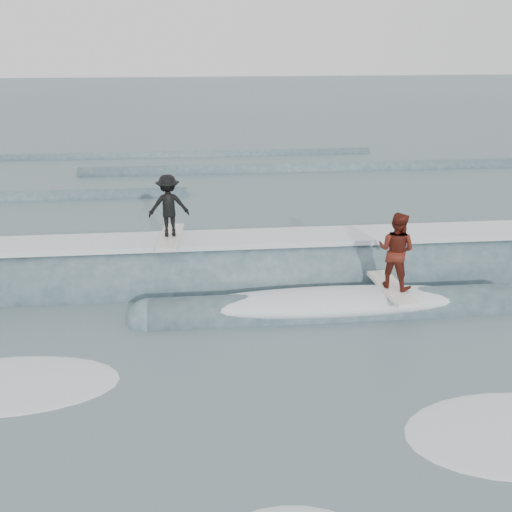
{
  "coord_description": "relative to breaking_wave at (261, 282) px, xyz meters",
  "views": [
    {
      "loc": [
        -1.32,
        -9.54,
        6.51
      ],
      "look_at": [
        0.0,
        4.0,
        1.1
      ],
      "focal_mm": 40.0,
      "sensor_mm": 36.0,
      "label": 1
    }
  ],
  "objects": [
    {
      "name": "ground",
      "position": [
        -0.22,
        -4.73,
        -0.04
      ],
      "size": [
        160.0,
        160.0,
        0.0
      ],
      "primitive_type": "plane",
      "color": "#40565D",
      "rests_on": "ground"
    },
    {
      "name": "breaking_wave",
      "position": [
        0.0,
        0.0,
        0.0
      ],
      "size": [
        23.28,
        4.0,
        2.44
      ],
      "color": "#334D56",
      "rests_on": "ground"
    },
    {
      "name": "surfer_black",
      "position": [
        -2.43,
        0.27,
        2.1
      ],
      "size": [
        1.12,
        2.04,
        1.75
      ],
      "color": "silver",
      "rests_on": "ground"
    },
    {
      "name": "surfer_red",
      "position": [
        3.03,
        -1.93,
        1.48
      ],
      "size": [
        1.16,
        2.04,
        1.99
      ],
      "color": "white",
      "rests_on": "ground"
    },
    {
      "name": "whitewater",
      "position": [
        -0.38,
        -6.28,
        -0.04
      ],
      "size": [
        16.72,
        6.77,
        0.1
      ],
      "color": "silver",
      "rests_on": "ground"
    },
    {
      "name": "far_swells",
      "position": [
        -3.54,
        12.92,
        -0.04
      ],
      "size": [
        38.75,
        8.65,
        0.8
      ],
      "color": "#334D56",
      "rests_on": "ground"
    }
  ]
}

